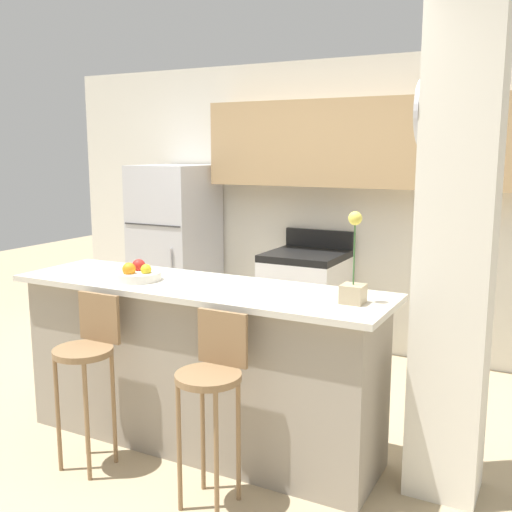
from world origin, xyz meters
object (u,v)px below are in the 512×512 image
Objects in this scene: refrigerator at (176,252)px; bar_stool_left at (88,355)px; stove_range at (305,303)px; fruit_bowl at (138,274)px; orchid_vase at (354,278)px; bar_stool_right at (212,381)px.

refrigerator is 1.67× the size of bar_stool_left.
refrigerator is 1.38m from stove_range.
refrigerator is 2.11m from fruit_bowl.
refrigerator reaches higher than fruit_bowl.
stove_range reaches higher than bar_stool_left.
stove_range is 1.09× the size of bar_stool_left.
stove_range is at bearing 119.61° from orchid_vase.
orchid_vase is (1.02, -1.79, 0.67)m from stove_range.
orchid_vase is (2.35, -1.76, 0.31)m from refrigerator.
refrigerator is 1.67× the size of bar_stool_right.
refrigerator reaches higher than orchid_vase.
stove_range is 2.17m from orchid_vase.
fruit_bowl is at bearing 86.12° from bar_stool_left.
orchid_vase is at bearing -36.80° from refrigerator.
bar_stool_left is 3.52× the size of fruit_bowl.
fruit_bowl is (-1.33, -0.08, -0.09)m from orchid_vase.
refrigerator is 2.95m from orchid_vase.
stove_range is at bearing 81.55° from bar_stool_left.
stove_range is 1.09× the size of bar_stool_right.
stove_range reaches higher than bar_stool_right.
fruit_bowl reaches higher than stove_range.
stove_range is at bearing 101.63° from bar_stool_right.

